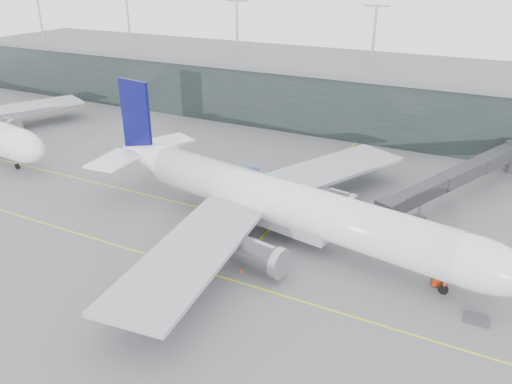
% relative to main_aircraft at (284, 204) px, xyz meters
% --- Properties ---
extents(ground, '(320.00, 320.00, 0.00)m').
position_rel_main_aircraft_xyz_m(ground, '(-7.79, 6.34, -5.52)').
color(ground, '#55555A').
rests_on(ground, ground).
extents(taxiline_a, '(160.00, 0.25, 0.02)m').
position_rel_main_aircraft_xyz_m(taxiline_a, '(-7.79, 2.34, -5.51)').
color(taxiline_a, yellow).
rests_on(taxiline_a, ground).
extents(taxiline_b, '(160.00, 0.25, 0.02)m').
position_rel_main_aircraft_xyz_m(taxiline_b, '(-7.79, -13.66, -5.51)').
color(taxiline_b, yellow).
rests_on(taxiline_b, ground).
extents(taxiline_lead_main, '(0.25, 60.00, 0.02)m').
position_rel_main_aircraft_xyz_m(taxiline_lead_main, '(-2.79, 26.34, -5.51)').
color(taxiline_lead_main, yellow).
rests_on(taxiline_lead_main, ground).
extents(taxiline_lead_adj, '(0.25, 60.00, 0.02)m').
position_rel_main_aircraft_xyz_m(taxiline_lead_adj, '(-82.79, 26.34, -5.51)').
color(taxiline_lead_adj, yellow).
rests_on(taxiline_lead_adj, ground).
extents(terminal, '(240.00, 36.00, 29.00)m').
position_rel_main_aircraft_xyz_m(terminal, '(-7.79, 64.34, 2.10)').
color(terminal, black).
rests_on(terminal, ground).
extents(main_aircraft, '(69.95, 64.96, 19.67)m').
position_rel_main_aircraft_xyz_m(main_aircraft, '(0.00, 0.00, 0.00)').
color(main_aircraft, white).
rests_on(main_aircraft, ground).
extents(jet_bridge, '(18.80, 44.06, 6.22)m').
position_rel_main_aircraft_xyz_m(jet_bridge, '(20.20, 28.04, -0.86)').
color(jet_bridge, '#2E2E33').
rests_on(jet_bridge, ground).
extents(gse_cart, '(2.23, 1.80, 1.32)m').
position_rel_main_aircraft_xyz_m(gse_cart, '(23.05, -2.60, -4.78)').
color(gse_cart, '#A6290B').
rests_on(gse_cart, ground).
extents(baggage_dolly, '(2.84, 2.32, 0.27)m').
position_rel_main_aircraft_xyz_m(baggage_dolly, '(28.07, -7.68, -5.35)').
color(baggage_dolly, '#3C3C41').
rests_on(baggage_dolly, ground).
extents(uld_a, '(2.41, 2.00, 2.06)m').
position_rel_main_aircraft_xyz_m(uld_a, '(-13.97, 17.31, -4.44)').
color(uld_a, '#3D3D42').
rests_on(uld_a, ground).
extents(uld_b, '(2.51, 2.18, 1.97)m').
position_rel_main_aircraft_xyz_m(uld_b, '(-9.87, 18.52, -4.48)').
color(uld_b, '#3D3D42').
rests_on(uld_b, ground).
extents(uld_c, '(2.09, 1.80, 1.69)m').
position_rel_main_aircraft_xyz_m(uld_c, '(-7.15, 15.88, -4.63)').
color(uld_c, '#3D3D42').
rests_on(uld_c, ground).
extents(cone_nose, '(0.49, 0.49, 0.77)m').
position_rel_main_aircraft_xyz_m(cone_nose, '(27.76, 1.70, -5.13)').
color(cone_nose, '#D14A0B').
rests_on(cone_nose, ground).
extents(cone_wing_stbd, '(0.39, 0.39, 0.62)m').
position_rel_main_aircraft_xyz_m(cone_wing_stbd, '(-1.09, -11.44, -5.21)').
color(cone_wing_stbd, red).
rests_on(cone_wing_stbd, ground).
extents(cone_wing_port, '(0.43, 0.43, 0.68)m').
position_rel_main_aircraft_xyz_m(cone_wing_port, '(-0.14, 18.26, -5.18)').
color(cone_wing_port, '#CB4B0B').
rests_on(cone_wing_port, ground).
extents(cone_tail, '(0.39, 0.39, 0.62)m').
position_rel_main_aircraft_xyz_m(cone_tail, '(-15.25, -4.38, -5.21)').
color(cone_tail, orange).
rests_on(cone_tail, ground).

